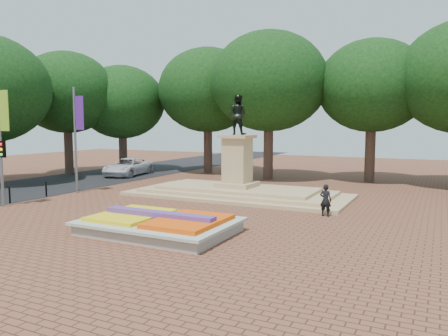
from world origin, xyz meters
name	(u,v)px	position (x,y,z in m)	size (l,w,h in m)	color
ground	(166,221)	(0.00, 0.00, 0.00)	(90.00, 90.00, 0.00)	brown
asphalt_street	(33,187)	(-15.00, 5.00, 0.01)	(9.00, 90.00, 0.02)	black
flower_bed	(160,224)	(1.03, -2.00, 0.38)	(6.30, 4.30, 0.91)	gray
monument	(237,182)	(0.00, 8.00, 0.88)	(14.00, 6.00, 6.40)	tan
tree_row_back	(316,98)	(2.33, 18.00, 6.67)	(44.80, 8.80, 10.43)	#3A2820
van	(128,167)	(-13.40, 13.75, 0.77)	(2.56, 5.55, 1.54)	silver
pedestrian	(326,200)	(6.47, 4.50, 0.81)	(0.59, 0.39, 1.61)	black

